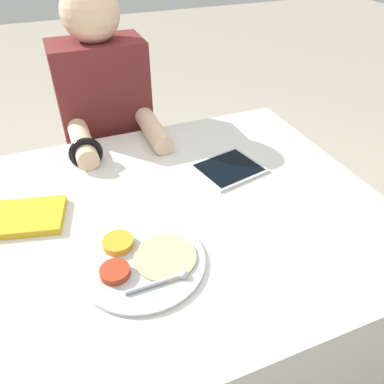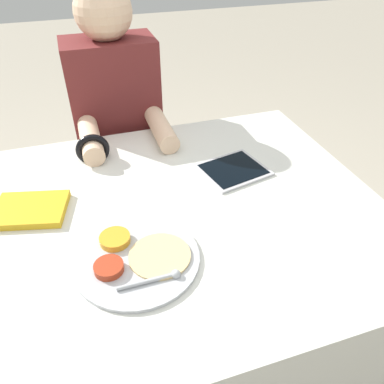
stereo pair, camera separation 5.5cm
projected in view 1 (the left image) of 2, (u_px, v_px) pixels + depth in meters
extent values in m
plane|color=#B2A893|center=(165.00, 361.00, 1.48)|extent=(12.00, 12.00, 0.00)
cube|color=silver|center=(160.00, 302.00, 1.25)|extent=(1.29, 0.96, 0.77)
cylinder|color=#B7BABF|center=(142.00, 261.00, 0.88)|extent=(0.30, 0.30, 0.01)
cylinder|color=gold|center=(118.00, 243.00, 0.91)|extent=(0.08, 0.08, 0.02)
cylinder|color=#A83319|center=(115.00, 272.00, 0.84)|extent=(0.07, 0.07, 0.02)
cylinder|color=#DBBC7F|center=(165.00, 257.00, 0.88)|extent=(0.15, 0.15, 0.01)
cylinder|color=#B7BABF|center=(155.00, 284.00, 0.82)|extent=(0.14, 0.01, 0.01)
sphere|color=#B7BABF|center=(184.00, 275.00, 0.84)|extent=(0.02, 0.02, 0.02)
cube|color=silver|center=(28.00, 219.00, 1.00)|extent=(0.21, 0.18, 0.01)
cube|color=gold|center=(27.00, 217.00, 1.00)|extent=(0.22, 0.18, 0.02)
cube|color=#B7B7BC|center=(229.00, 168.00, 1.19)|extent=(0.23, 0.21, 0.01)
cube|color=black|center=(229.00, 167.00, 1.19)|extent=(0.20, 0.18, 0.00)
cube|color=black|center=(123.00, 222.00, 1.81)|extent=(0.30, 0.22, 0.44)
cube|color=maroon|center=(108.00, 122.00, 1.49)|extent=(0.33, 0.20, 0.63)
sphere|color=beige|center=(91.00, 12.00, 1.24)|extent=(0.20, 0.20, 0.20)
cylinder|color=beige|center=(82.00, 142.00, 1.27)|extent=(0.07, 0.26, 0.07)
cylinder|color=beige|center=(153.00, 129.00, 1.34)|extent=(0.07, 0.26, 0.07)
torus|color=black|center=(86.00, 153.00, 1.21)|extent=(0.11, 0.02, 0.11)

